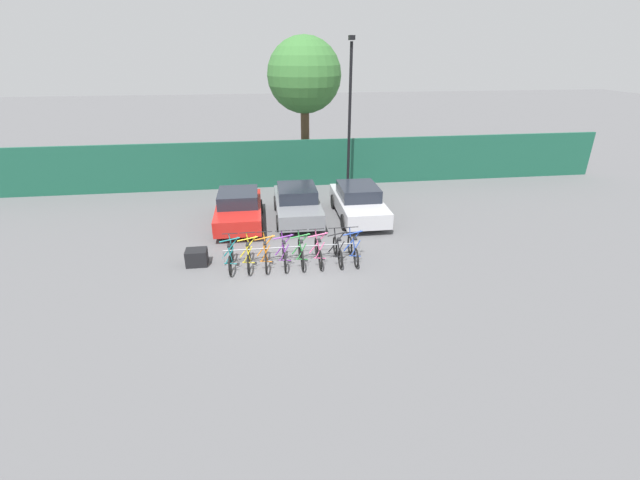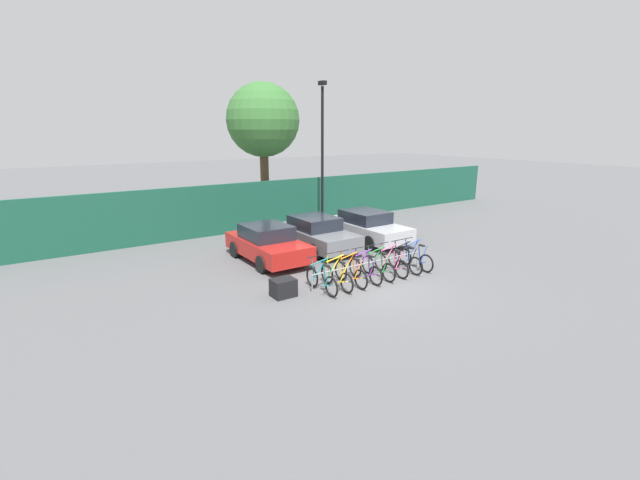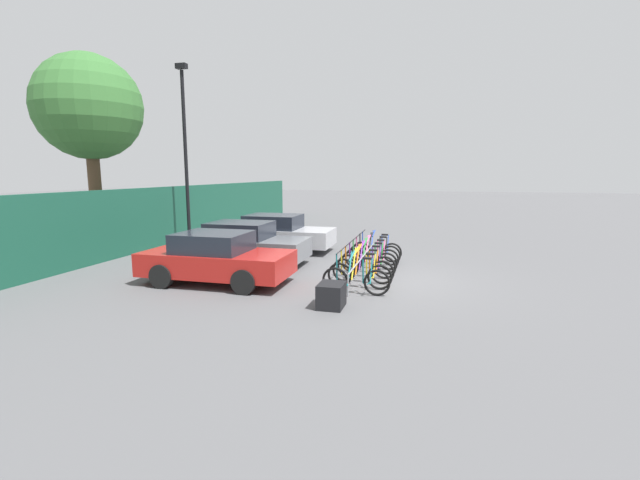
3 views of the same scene
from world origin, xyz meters
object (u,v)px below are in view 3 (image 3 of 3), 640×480
Objects in this scene: bicycle_black at (374,253)px; bicycle_orange at (363,269)px; bicycle_green at (369,261)px; lamp_post at (185,148)px; bicycle_yellow at (360,274)px; car_red at (216,258)px; bicycle_purple at (366,265)px; bicycle_teal at (356,280)px; car_silver at (276,233)px; cargo_crate at (331,295)px; bike_rack at (363,258)px; tree_behind_hoarding at (89,108)px; car_grey at (243,244)px; bicycle_pink at (372,257)px; bicycle_blue at (376,250)px.

bicycle_orange is at bearing 179.40° from bicycle_black.
lamp_post is (3.19, 7.97, 3.60)m from bicycle_green.
car_red reaches higher than bicycle_yellow.
bicycle_purple is 0.57m from bicycle_green.
bicycle_teal is 0.39× the size of car_silver.
car_silver reaches higher than cargo_crate.
tree_behind_hoarding is (1.57, 10.62, 4.87)m from bike_rack.
bicycle_orange is 0.41× the size of car_grey.
bicycle_yellow is 1.00× the size of bicycle_pink.
tree_behind_hoarding reaches higher than cargo_crate.
bike_rack is at bearing -98.40° from tree_behind_hoarding.
bicycle_teal is at bearing 178.97° from bicycle_green.
bicycle_black is at bearing -2.62° from bicycle_pink.
tree_behind_hoarding is (1.87, 10.77, 4.99)m from bicycle_purple.
bicycle_orange is 1.78m from bicycle_pink.
car_grey is (2.00, 4.21, 0.31)m from bicycle_yellow.
car_silver is at bearing 51.07° from bike_rack.
cargo_crate is at bearing -134.15° from car_grey.
bike_rack is 0.36m from bicycle_purple.
car_grey is at bearing 85.52° from bicycle_green.
bicycle_yellow is at bearing -83.62° from car_red.
bicycle_purple is at bearing 179.19° from bicycle_blue.
bicycle_orange reaches higher than bike_rack.
bicycle_green is (1.75, 0.00, 0.00)m from bicycle_yellow.
car_silver is (3.43, 4.02, 0.31)m from bicycle_purple.
cargo_crate is at bearing -149.97° from car_silver.
bicycle_orange is 1.00× the size of bicycle_pink.
lamp_post reaches higher than bike_rack.
car_grey is (0.25, 4.21, 0.31)m from bicycle_green.
bicycle_green is 3.51m from cargo_crate.
car_grey is 5.80m from lamp_post.
bicycle_pink is 4.63m from car_silver.
bike_rack is at bearing 167.62° from bicycle_pink.
bicycle_black and bicycle_blue have the same top height.
bike_rack is at bearing 10.95° from bicycle_orange.
bicycle_pink is at bearing 3.98° from bicycle_teal.
tree_behind_hoarding is at bearing 91.83° from bicycle_blue.
bicycle_black is (3.60, 0.00, 0.00)m from bicycle_teal.
bicycle_teal is at bearing 177.38° from bicycle_pink.
bicycle_green is 4.95m from car_silver.
cargo_crate is (-5.29, 0.35, -0.10)m from bicycle_blue.
tree_behind_hoarding is at bearing 71.82° from bicycle_yellow.
car_red is (-3.98, 3.87, 0.31)m from bicycle_blue.
bicycle_yellow is 1.75m from bicycle_green.
bicycle_orange reaches higher than cargo_crate.
car_grey is at bearing 102.89° from bicycle_black.
bicycle_black is (1.53, -0.15, -0.12)m from bike_rack.
bicycle_orange is 9.78m from lamp_post.
bicycle_pink and bicycle_blue have the same top height.
bicycle_purple is at bearing -67.33° from car_red.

